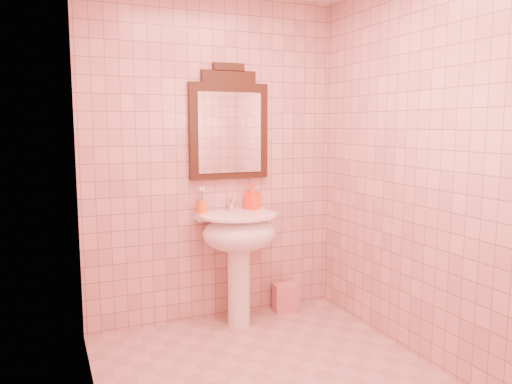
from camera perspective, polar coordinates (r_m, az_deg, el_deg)
name	(u,v)px	position (r m, az deg, el deg)	size (l,w,h in m)	color
floor	(275,381)	(3.20, 2.17, -20.77)	(2.20, 2.20, 0.00)	tan
back_wall	(214,161)	(3.84, -4.82, 3.58)	(2.00, 0.02, 2.50)	#DAA798
pedestal_sink	(239,241)	(3.75, -1.95, -5.58)	(0.58, 0.58, 0.86)	white
faucet	(232,204)	(3.83, -2.71, -1.38)	(0.04, 0.16, 0.11)	white
mirror	(229,126)	(3.84, -3.11, 7.53)	(0.63, 0.06, 0.87)	black
toothbrush_cup	(202,207)	(3.77, -6.22, -1.68)	(0.08, 0.08, 0.17)	orange
soap_dispenser	(252,197)	(3.91, -0.42, -0.55)	(0.09, 0.09, 0.20)	#FA4215
towel	(285,298)	(4.19, 3.36, -11.96)	(0.19, 0.13, 0.23)	tan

